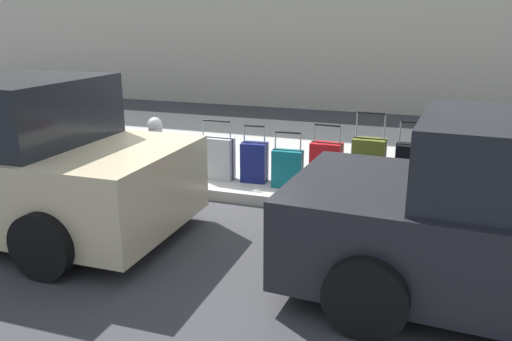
{
  "coord_description": "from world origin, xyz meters",
  "views": [
    {
      "loc": [
        -3.02,
        5.78,
        2.27
      ],
      "look_at": [
        -0.98,
        0.08,
        0.5
      ],
      "focal_mm": 36.11,
      "sensor_mm": 36.0,
      "label": 1
    }
  ],
  "objects": [
    {
      "name": "parked_car_beige_1",
      "position": [
        1.55,
        1.53,
        0.79
      ],
      "size": [
        4.28,
        2.1,
        1.69
      ],
      "color": "tan",
      "rests_on": "ground_plane"
    },
    {
      "name": "fire_hydrant",
      "position": [
        0.76,
        -0.49,
        0.56
      ],
      "size": [
        0.39,
        0.21,
        0.81
      ],
      "color": "#99999E",
      "rests_on": "sidewalk_curb"
    },
    {
      "name": "bollard_post",
      "position": [
        1.53,
        -0.34,
        0.58
      ],
      "size": [
        0.15,
        0.15,
        0.87
      ],
      "primitive_type": "cylinder",
      "color": "brown",
      "rests_on": "sidewalk_curb"
    },
    {
      "name": "suitcase_maroon_0",
      "position": [
        -3.32,
        -0.45,
        0.42
      ],
      "size": [
        0.35,
        0.25,
        0.63
      ],
      "color": "maroon",
      "rests_on": "sidewalk_curb"
    },
    {
      "name": "suitcase_red_3",
      "position": [
        -1.74,
        -0.42,
        0.47
      ],
      "size": [
        0.4,
        0.24,
        0.89
      ],
      "color": "red",
      "rests_on": "sidewalk_curb"
    },
    {
      "name": "suitcase_teal_4",
      "position": [
        -1.22,
        -0.47,
        0.39
      ],
      "size": [
        0.41,
        0.21,
        0.75
      ],
      "color": "#0F606B",
      "rests_on": "sidewalk_curb"
    },
    {
      "name": "suitcase_silver_6",
      "position": [
        -0.19,
        -0.51,
        0.43
      ],
      "size": [
        0.48,
        0.22,
        0.83
      ],
      "color": "#9EA0A8",
      "rests_on": "sidewalk_curb"
    },
    {
      "name": "suitcase_navy_5",
      "position": [
        -0.72,
        -0.56,
        0.41
      ],
      "size": [
        0.36,
        0.26,
        0.79
      ],
      "color": "navy",
      "rests_on": "sidewalk_curb"
    },
    {
      "name": "sidewalk_curb",
      "position": [
        0.0,
        -2.5,
        0.07
      ],
      "size": [
        18.0,
        5.0,
        0.14
      ],
      "primitive_type": "cube",
      "color": "#9E9B93",
      "rests_on": "ground_plane"
    },
    {
      "name": "ground_plane",
      "position": [
        0.0,
        0.0,
        0.0
      ],
      "size": [
        40.0,
        40.0,
        0.0
      ],
      "primitive_type": "plane",
      "color": "#333335"
    },
    {
      "name": "suitcase_black_1",
      "position": [
        -2.8,
        -0.43,
        0.5
      ],
      "size": [
        0.45,
        0.25,
        1.0
      ],
      "color": "black",
      "rests_on": "sidewalk_curb"
    },
    {
      "name": "suitcase_olive_2",
      "position": [
        -2.26,
        -0.48,
        0.51
      ],
      "size": [
        0.41,
        0.25,
        1.07
      ],
      "color": "#59601E",
      "rests_on": "sidewalk_curb"
    }
  ]
}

